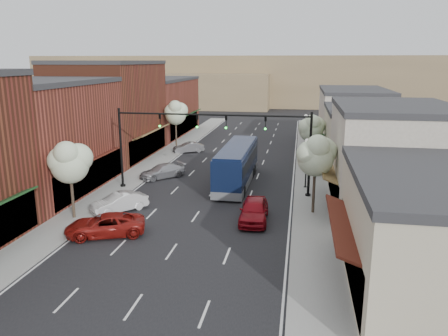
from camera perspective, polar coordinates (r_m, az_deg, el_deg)
The scene contains 28 objects.
ground at distance 29.77m, azimuth -4.65°, elevation -7.65°, with size 160.00×160.00×0.00m, color black.
sidewalk_left at distance 49.06m, azimuth -8.76°, elevation 0.96°, with size 2.80×73.00×0.15m, color gray.
sidewalk_right at distance 46.56m, azimuth 11.24°, elevation 0.16°, with size 2.80×73.00×0.15m, color gray.
curb_left at distance 48.64m, azimuth -7.19°, elevation 0.90°, with size 0.25×73.00×0.17m, color gray.
curb_right at distance 46.54m, azimuth 9.52°, elevation 0.23°, with size 0.25×73.00×0.17m, color gray.
bldg_left_midnear at distance 39.61m, azimuth -22.89°, elevation 3.71°, with size 10.14×14.10×9.40m.
bldg_left_midfar at distance 51.71m, azimuth -14.64°, elevation 7.32°, with size 10.14×14.10×10.90m.
bldg_left_far at distance 66.64m, azimuth -8.87°, elevation 7.90°, with size 10.14×18.10×8.40m.
bldg_right_near at distance 23.19m, azimuth 25.94°, elevation -7.71°, with size 9.14×12.10×5.90m.
bldg_right_midnear at distance 34.14m, azimuth 20.86°, elevation 1.14°, with size 9.14×12.10×7.90m.
bldg_right_midfar at distance 45.90m, azimuth 18.07°, elevation 3.49°, with size 9.14×12.10×6.40m.
bldg_right_far at distance 59.58m, azimuth 16.33°, elevation 6.33°, with size 9.14×16.10×7.40m.
hill_far at distance 117.09m, azimuth 6.59°, elevation 11.38°, with size 120.00×30.00×12.00m, color #7A6647.
hill_near at distance 109.80m, azimuth -7.19°, elevation 10.16°, with size 50.00×20.00×8.00m, color #7A6647.
signal_mast_right at distance 35.36m, azimuth 7.37°, elevation 3.53°, with size 8.22×0.46×7.00m.
signal_mast_left at distance 37.56m, azimuth -10.06°, elevation 4.04°, with size 8.22×0.46×7.00m.
tree_right_near at distance 31.40m, azimuth 11.97°, elevation 1.72°, with size 2.85×2.65×5.95m.
tree_right_far at distance 47.23m, azimuth 11.37°, elevation 5.19°, with size 2.85×2.65×5.43m.
tree_left_near at distance 31.54m, azimuth -19.51°, elevation 0.84°, with size 2.85×2.65×5.69m.
tree_left_far at distance 55.27m, azimuth -6.32°, elevation 7.25°, with size 2.85×2.65×6.13m.
lamp_post_near at distance 38.10m, azimuth 10.75°, elevation 1.67°, with size 0.44×0.44×4.44m.
lamp_post_far at distance 55.34m, azimuth 10.60°, elevation 5.43°, with size 0.44×0.44×4.44m.
coach_bus at distance 39.28m, azimuth 1.70°, elevation 0.51°, with size 2.60×11.45×3.50m.
red_hatchback at distance 30.45m, azimuth 3.93°, elevation -5.52°, with size 1.90×4.72×1.61m, color maroon.
parked_car_a at distance 29.05m, azimuth -15.27°, elevation -7.20°, with size 2.31×5.00×1.39m, color maroon.
parked_car_b at distance 33.29m, azimuth -13.52°, elevation -4.39°, with size 1.46×4.18×1.38m, color silver.
parked_car_c at distance 41.92m, azimuth -8.07°, elevation -0.41°, with size 1.83×4.51×1.31m, color #A2A3A8.
parked_car_e at distance 53.22m, azimuth -4.65°, elevation 2.68°, with size 1.29×3.71×1.22m, color gray.
Camera 1 is at (7.13, -26.77, 10.89)m, focal length 35.00 mm.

